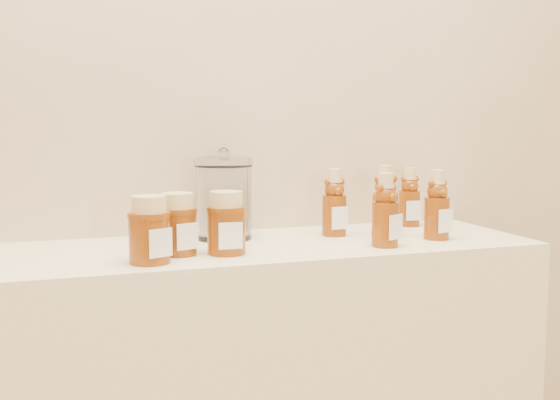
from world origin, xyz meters
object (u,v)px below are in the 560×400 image
object	(u,v)px
glass_canister	(224,195)
honey_jar_left	(178,224)
bear_bottle_front_left	(385,205)
bear_bottle_back_left	(334,198)

from	to	relation	value
glass_canister	honey_jar_left	bearing A→B (deg)	-131.96
bear_bottle_front_left	honey_jar_left	distance (m)	0.44
bear_bottle_front_left	glass_canister	world-z (taller)	glass_canister
bear_bottle_front_left	honey_jar_left	xyz separation A→B (m)	(-0.44, 0.05, -0.03)
honey_jar_left	glass_canister	world-z (taller)	glass_canister
honey_jar_left	bear_bottle_front_left	bearing A→B (deg)	-25.17
bear_bottle_back_left	honey_jar_left	xyz separation A→B (m)	(-0.39, -0.11, -0.03)
bear_bottle_back_left	honey_jar_left	distance (m)	0.41
bear_bottle_back_left	honey_jar_left	size ratio (longest dim) A/B	1.41
honey_jar_left	glass_canister	distance (m)	0.21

